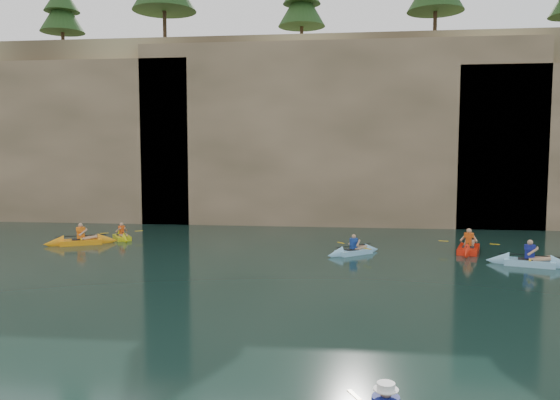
# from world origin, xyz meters

# --- Properties ---
(ground) EXTENTS (160.00, 160.00, 0.00)m
(ground) POSITION_xyz_m (0.00, 0.00, 0.00)
(ground) COLOR black
(ground) RESTS_ON ground
(cliff) EXTENTS (70.00, 16.00, 12.00)m
(cliff) POSITION_xyz_m (0.00, 30.00, 6.00)
(cliff) COLOR tan
(cliff) RESTS_ON ground
(cliff_slab_west) EXTENTS (26.00, 2.40, 10.56)m
(cliff_slab_west) POSITION_xyz_m (-20.00, 22.60, 5.28)
(cliff_slab_west) COLOR tan
(cliff_slab_west) RESTS_ON ground
(cliff_slab_center) EXTENTS (24.00, 2.40, 11.40)m
(cliff_slab_center) POSITION_xyz_m (2.00, 22.60, 5.70)
(cliff_slab_center) COLOR tan
(cliff_slab_center) RESTS_ON ground
(sea_cave_west) EXTENTS (4.50, 1.00, 4.00)m
(sea_cave_west) POSITION_xyz_m (-18.00, 21.95, 2.00)
(sea_cave_west) COLOR black
(sea_cave_west) RESTS_ON ground
(sea_cave_center) EXTENTS (3.50, 1.00, 3.20)m
(sea_cave_center) POSITION_xyz_m (-4.00, 21.95, 1.60)
(sea_cave_center) COLOR black
(sea_cave_center) RESTS_ON ground
(sea_cave_east) EXTENTS (5.00, 1.00, 4.50)m
(sea_cave_east) POSITION_xyz_m (10.00, 21.95, 2.25)
(sea_cave_east) COLOR black
(sea_cave_east) RESTS_ON ground
(kayaker_orange) EXTENTS (3.40, 2.30, 1.31)m
(kayaker_orange) POSITION_xyz_m (-10.26, 13.95, 0.16)
(kayaker_orange) COLOR orange
(kayaker_orange) RESTS_ON ground
(kayaker_ltblue_near) EXTENTS (3.37, 2.45, 1.30)m
(kayaker_ltblue_near) POSITION_xyz_m (9.88, 11.38, 0.16)
(kayaker_ltblue_near) COLOR #8ECBEF
(kayaker_ltblue_near) RESTS_ON ground
(kayaker_red_far) EXTENTS (2.53, 3.72, 1.34)m
(kayaker_red_far) POSITION_xyz_m (8.12, 14.11, 0.16)
(kayaker_red_far) COLOR red
(kayaker_red_far) RESTS_ON ground
(kayaker_yellow) EXTENTS (2.02, 2.57, 1.08)m
(kayaker_yellow) POSITION_xyz_m (-8.90, 15.67, 0.14)
(kayaker_yellow) COLOR yellow
(kayaker_yellow) RESTS_ON ground
(kayaker_ltblue_mid) EXTENTS (2.67, 2.38, 1.11)m
(kayaker_ltblue_mid) POSITION_xyz_m (2.95, 12.99, 0.14)
(kayaker_ltblue_mid) COLOR #95D3F9
(kayaker_ltblue_mid) RESTS_ON ground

